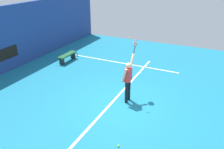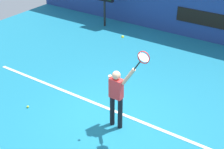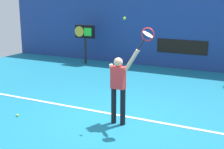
{
  "view_description": "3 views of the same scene",
  "coord_description": "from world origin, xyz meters",
  "px_view_note": "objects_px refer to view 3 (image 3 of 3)",
  "views": [
    {
      "loc": [
        -7.34,
        -3.06,
        4.92
      ],
      "look_at": [
        -0.07,
        0.43,
        1.23
      ],
      "focal_mm": 36.68,
      "sensor_mm": 36.0,
      "label": 1
    },
    {
      "loc": [
        4.01,
        -5.86,
        5.54
      ],
      "look_at": [
        -0.04,
        0.12,
        1.4
      ],
      "focal_mm": 51.29,
      "sensor_mm": 36.0,
      "label": 2
    },
    {
      "loc": [
        3.56,
        -7.0,
        3.15
      ],
      "look_at": [
        -0.04,
        0.12,
        1.19
      ],
      "focal_mm": 52.11,
      "sensor_mm": 36.0,
      "label": 3
    }
  ],
  "objects_px": {
    "tennis_racket": "(147,36)",
    "scoreboard_clock": "(85,33)",
    "spare_ball": "(17,115)",
    "tennis_player": "(119,85)",
    "tennis_ball": "(125,18)"
  },
  "relations": [
    {
      "from": "tennis_racket",
      "to": "scoreboard_clock",
      "type": "height_order",
      "value": "tennis_racket"
    },
    {
      "from": "tennis_racket",
      "to": "spare_ball",
      "type": "xyz_separation_m",
      "value": [
        -3.32,
        -0.77,
        -2.22
      ]
    },
    {
      "from": "tennis_player",
      "to": "scoreboard_clock",
      "type": "relative_size",
      "value": 1.07
    },
    {
      "from": "tennis_ball",
      "to": "scoreboard_clock",
      "type": "height_order",
      "value": "tennis_ball"
    },
    {
      "from": "tennis_player",
      "to": "tennis_ball",
      "type": "xyz_separation_m",
      "value": [
        0.12,
        0.05,
        1.61
      ]
    },
    {
      "from": "tennis_ball",
      "to": "tennis_player",
      "type": "bearing_deg",
      "value": -155.75
    },
    {
      "from": "tennis_player",
      "to": "tennis_racket",
      "type": "relative_size",
      "value": 3.19
    },
    {
      "from": "tennis_player",
      "to": "tennis_ball",
      "type": "bearing_deg",
      "value": 24.25
    },
    {
      "from": "tennis_racket",
      "to": "scoreboard_clock",
      "type": "bearing_deg",
      "value": 131.68
    },
    {
      "from": "tennis_player",
      "to": "tennis_racket",
      "type": "height_order",
      "value": "tennis_racket"
    },
    {
      "from": "tennis_player",
      "to": "scoreboard_clock",
      "type": "distance_m",
      "value": 7.49
    },
    {
      "from": "scoreboard_clock",
      "to": "tennis_player",
      "type": "bearing_deg",
      "value": -52.34
    },
    {
      "from": "tennis_racket",
      "to": "spare_ball",
      "type": "bearing_deg",
      "value": -166.99
    },
    {
      "from": "tennis_ball",
      "to": "spare_ball",
      "type": "xyz_separation_m",
      "value": [
        -2.73,
        -0.83,
        -2.59
      ]
    },
    {
      "from": "tennis_racket",
      "to": "tennis_ball",
      "type": "distance_m",
      "value": 0.69
    }
  ]
}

